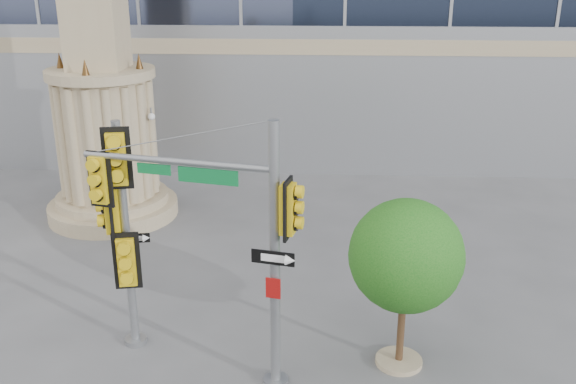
{
  "coord_description": "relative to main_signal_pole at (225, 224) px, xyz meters",
  "views": [
    {
      "loc": [
        1.18,
        -11.45,
        8.42
      ],
      "look_at": [
        0.46,
        2.0,
        3.52
      ],
      "focal_mm": 40.0,
      "sensor_mm": 36.0,
      "label": 1
    }
  ],
  "objects": [
    {
      "name": "ground",
      "position": [
        0.68,
        -0.09,
        -3.52
      ],
      "size": [
        120.0,
        120.0,
        0.0
      ],
      "primitive_type": "plane",
      "color": "#545456",
      "rests_on": "ground"
    },
    {
      "name": "main_signal_pole",
      "position": [
        0.0,
        0.0,
        0.0
      ],
      "size": [
        4.34,
        1.31,
        5.68
      ],
      "rotation": [
        0.0,
        0.0,
        -0.21
      ],
      "color": "slate",
      "rests_on": "ground"
    },
    {
      "name": "secondary_signal_pole",
      "position": [
        -2.4,
        0.99,
        -0.4
      ],
      "size": [
        0.97,
        0.7,
        5.31
      ],
      "rotation": [
        0.0,
        0.0,
        0.19
      ],
      "color": "slate",
      "rests_on": "ground"
    },
    {
      "name": "monument",
      "position": [
        -5.32,
        8.91,
        2.0
      ],
      "size": [
        4.4,
        4.4,
        16.6
      ],
      "color": "tan",
      "rests_on": "ground"
    },
    {
      "name": "street_tree",
      "position": [
        3.72,
        0.64,
        -0.99
      ],
      "size": [
        2.46,
        2.4,
        3.84
      ],
      "color": "tan",
      "rests_on": "ground"
    }
  ]
}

